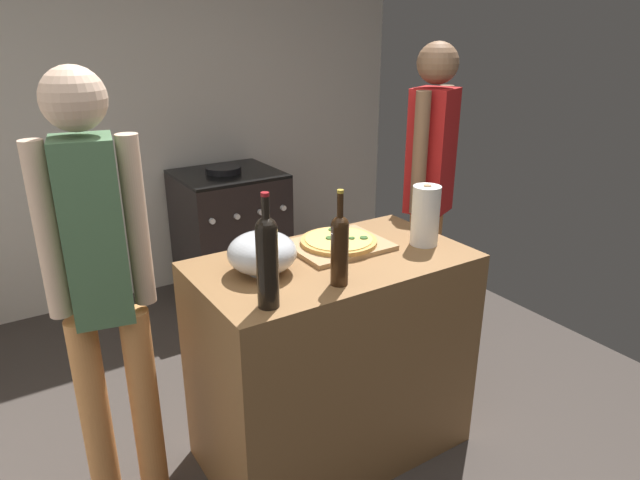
{
  "coord_description": "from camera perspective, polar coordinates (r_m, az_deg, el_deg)",
  "views": [
    {
      "loc": [
        -0.97,
        -1.08,
        1.83
      ],
      "look_at": [
        0.22,
        0.78,
        0.99
      ],
      "focal_mm": 31.79,
      "sensor_mm": 36.0,
      "label": 1
    }
  ],
  "objects": [
    {
      "name": "kitchen_wall_rear",
      "position": [
        4.06,
        -19.02,
        12.3
      ],
      "size": [
        4.2,
        0.1,
        2.6
      ],
      "primitive_type": "cube",
      "color": "beige",
      "rests_on": "ground_plane"
    },
    {
      "name": "pizza",
      "position": [
        2.4,
        1.9,
        -0.08
      ],
      "size": [
        0.33,
        0.33,
        0.03
      ],
      "color": "tan",
      "rests_on": "cutting_board"
    },
    {
      "name": "paper_towel_roll",
      "position": [
        2.45,
        10.57,
        2.44
      ],
      "size": [
        0.12,
        0.12,
        0.26
      ],
      "color": "white",
      "rests_on": "counter"
    },
    {
      "name": "ground_plane",
      "position": [
        3.22,
        -9.5,
        -14.21
      ],
      "size": [
        4.2,
        3.38,
        0.02
      ],
      "primitive_type": "cube",
      "color": "#3F3833"
    },
    {
      "name": "person_in_stripes",
      "position": [
        2.12,
        -21.17,
        -3.95
      ],
      "size": [
        0.35,
        0.23,
        1.72
      ],
      "color": "#D88C4C",
      "rests_on": "ground_plane"
    },
    {
      "name": "stove",
      "position": [
        4.05,
        -8.99,
        0.68
      ],
      "size": [
        0.68,
        0.64,
        0.93
      ],
      "color": "black",
      "rests_on": "ground_plane"
    },
    {
      "name": "counter",
      "position": [
        2.52,
        1.26,
        -11.82
      ],
      "size": [
        1.13,
        0.63,
        0.94
      ],
      "primitive_type": "cube",
      "color": "olive",
      "rests_on": "ground_plane"
    },
    {
      "name": "person_in_red",
      "position": [
        3.12,
        10.94,
        5.56
      ],
      "size": [
        0.36,
        0.28,
        1.75
      ],
      "color": "#D88C4C",
      "rests_on": "ground_plane"
    },
    {
      "name": "mixing_bowl",
      "position": [
        2.15,
        -5.85,
        -1.29
      ],
      "size": [
        0.26,
        0.26,
        0.16
      ],
      "color": "#B2B2B7",
      "rests_on": "counter"
    },
    {
      "name": "cutting_board",
      "position": [
        2.41,
        1.89,
        -0.55
      ],
      "size": [
        0.4,
        0.32,
        0.02
      ],
      "primitive_type": "cube",
      "color": "tan",
      "rests_on": "counter"
    },
    {
      "name": "wine_bottle_dark",
      "position": [
        1.86,
        -5.34,
        -1.84
      ],
      "size": [
        0.07,
        0.07,
        0.4
      ],
      "color": "black",
      "rests_on": "counter"
    },
    {
      "name": "wine_bottle_green",
      "position": [
        2.02,
        1.99,
        -0.67
      ],
      "size": [
        0.07,
        0.07,
        0.36
      ],
      "color": "#331E0F",
      "rests_on": "counter"
    }
  ]
}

